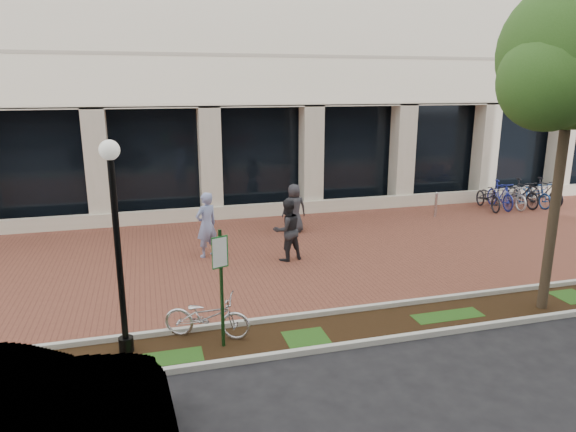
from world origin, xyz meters
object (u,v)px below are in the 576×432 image
object	(u,v)px
locked_bicycle	(207,316)
bike_rack_cluster	(517,194)
lamppost	(117,237)
pedestrian_mid	(287,230)
parking_sign	(221,274)
street_tree	(575,64)
pedestrian_right	(294,208)
bollard	(436,204)
pedestrian_left	(206,225)

from	to	relation	value
locked_bicycle	bike_rack_cluster	size ratio (longest dim) A/B	0.49
lamppost	pedestrian_mid	world-z (taller)	lamppost
lamppost	parking_sign	bearing A→B (deg)	-9.89
street_tree	pedestrian_right	world-z (taller)	street_tree
parking_sign	bollard	distance (m)	12.41
lamppost	bike_rack_cluster	size ratio (longest dim) A/B	1.12
pedestrian_left	street_tree	bearing A→B (deg)	111.80
locked_bicycle	pedestrian_right	xyz separation A→B (m)	(3.83, 6.87, 0.38)
locked_bicycle	pedestrian_left	size ratio (longest dim) A/B	0.91
pedestrian_mid	bollard	world-z (taller)	pedestrian_mid
lamppost	street_tree	world-z (taller)	street_tree
bike_rack_cluster	lamppost	bearing A→B (deg)	-148.72
parking_sign	lamppost	distance (m)	2.01
bollard	locked_bicycle	bearing A→B (deg)	-142.39
pedestrian_left	bollard	distance (m)	9.42
bike_rack_cluster	pedestrian_left	bearing A→B (deg)	-164.22
lamppost	locked_bicycle	size ratio (longest dim) A/B	2.29
pedestrian_mid	locked_bicycle	bearing A→B (deg)	41.50
street_tree	bike_rack_cluster	world-z (taller)	street_tree
street_tree	bike_rack_cluster	xyz separation A→B (m)	(6.16, 8.57, -4.83)
pedestrian_left	pedestrian_right	xyz separation A→B (m)	(3.21, 1.80, -0.13)
bike_rack_cluster	pedestrian_mid	bearing A→B (deg)	-157.40
parking_sign	pedestrian_mid	world-z (taller)	parking_sign
locked_bicycle	lamppost	bearing A→B (deg)	119.48
pedestrian_left	pedestrian_right	size ratio (longest dim) A/B	1.15
bollard	pedestrian_left	bearing A→B (deg)	-165.15
locked_bicycle	pedestrian_mid	size ratio (longest dim) A/B	0.98
pedestrian_left	pedestrian_right	distance (m)	3.68
locked_bicycle	pedestrian_mid	bearing A→B (deg)	-10.66
pedestrian_mid	bike_rack_cluster	world-z (taller)	pedestrian_mid
street_tree	pedestrian_right	distance (m)	9.53
locked_bicycle	pedestrian_mid	world-z (taller)	pedestrian_mid
parking_sign	pedestrian_mid	distance (m)	5.33
street_tree	bollard	bearing A→B (deg)	75.52
lamppost	street_tree	distance (m)	9.71
lamppost	pedestrian_right	distance (m)	8.98
lamppost	street_tree	xyz separation A→B (m)	(9.20, -0.44, 3.09)
lamppost	pedestrian_left	xyz separation A→B (m)	(2.19, 5.23, -1.32)
street_tree	locked_bicycle	bearing A→B (deg)	175.45
parking_sign	pedestrian_right	xyz separation A→B (m)	(3.57, 7.35, -0.67)
street_tree	bike_rack_cluster	distance (m)	11.60
pedestrian_left	bike_rack_cluster	size ratio (longest dim) A/B	0.54
street_tree	bollard	xyz separation A→B (m)	(2.09, 8.09, -4.88)
street_tree	pedestrian_right	xyz separation A→B (m)	(-3.80, 7.48, -4.53)
pedestrian_right	bike_rack_cluster	bearing A→B (deg)	-171.93
street_tree	bollard	distance (m)	9.68
pedestrian_left	bollard	world-z (taller)	pedestrian_left
pedestrian_mid	bollard	size ratio (longest dim) A/B	1.84
parking_sign	locked_bicycle	size ratio (longest dim) A/B	1.34
parking_sign	locked_bicycle	bearing A→B (deg)	95.94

